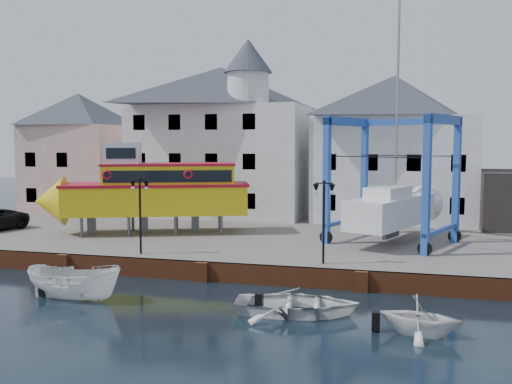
# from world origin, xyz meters

# --- Properties ---
(ground) EXTENTS (140.00, 140.00, 0.00)m
(ground) POSITION_xyz_m (0.00, 0.00, 0.00)
(ground) COLOR black
(ground) RESTS_ON ground
(hardstanding) EXTENTS (44.00, 22.00, 1.00)m
(hardstanding) POSITION_xyz_m (0.00, 11.00, 0.50)
(hardstanding) COLOR #605E5C
(hardstanding) RESTS_ON ground
(quay_wall) EXTENTS (44.00, 0.47, 1.00)m
(quay_wall) POSITION_xyz_m (-0.00, 0.10, 0.50)
(quay_wall) COLOR brown
(quay_wall) RESTS_ON ground
(building_pink) EXTENTS (8.00, 7.00, 10.30)m
(building_pink) POSITION_xyz_m (-18.00, 18.00, 6.15)
(building_pink) COLOR tan
(building_pink) RESTS_ON hardstanding
(building_white_main) EXTENTS (14.00, 8.30, 14.00)m
(building_white_main) POSITION_xyz_m (-4.87, 18.39, 7.34)
(building_white_main) COLOR silver
(building_white_main) RESTS_ON hardstanding
(building_white_right) EXTENTS (12.00, 8.00, 11.20)m
(building_white_right) POSITION_xyz_m (9.00, 19.00, 6.60)
(building_white_right) COLOR silver
(building_white_right) RESTS_ON hardstanding
(lamp_post_left) EXTENTS (1.12, 0.32, 4.20)m
(lamp_post_left) POSITION_xyz_m (-4.00, 1.20, 4.17)
(lamp_post_left) COLOR black
(lamp_post_left) RESTS_ON hardstanding
(lamp_post_right) EXTENTS (1.12, 0.32, 4.20)m
(lamp_post_right) POSITION_xyz_m (6.00, 1.20, 4.17)
(lamp_post_right) COLOR black
(lamp_post_right) RESTS_ON hardstanding
(tour_boat) EXTENTS (14.21, 8.04, 6.07)m
(tour_boat) POSITION_xyz_m (-6.91, 7.73, 3.86)
(tour_boat) COLOR #59595E
(tour_boat) RESTS_ON hardstanding
(travel_lift) EXTENTS (8.32, 9.90, 14.64)m
(travel_lift) POSITION_xyz_m (9.48, 8.89, 3.44)
(travel_lift) COLOR #2254AB
(travel_lift) RESTS_ON hardstanding
(motorboat_a) EXTENTS (4.63, 1.76, 1.79)m
(motorboat_a) POSITION_xyz_m (-4.45, -4.61, 0.00)
(motorboat_a) COLOR white
(motorboat_a) RESTS_ON ground
(motorboat_b) EXTENTS (5.60, 4.33, 1.07)m
(motorboat_b) POSITION_xyz_m (5.64, -4.18, 0.00)
(motorboat_b) COLOR white
(motorboat_b) RESTS_ON ground
(motorboat_c) EXTENTS (3.47, 3.15, 1.59)m
(motorboat_c) POSITION_xyz_m (10.53, -5.58, 0.00)
(motorboat_c) COLOR white
(motorboat_c) RESTS_ON ground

